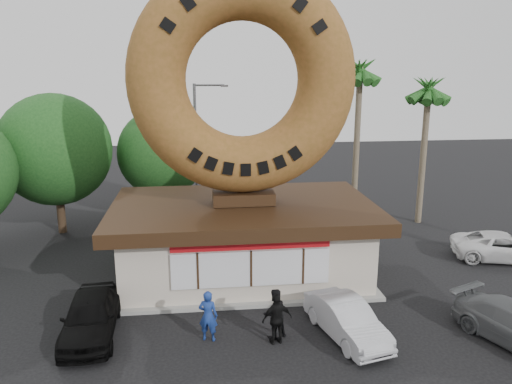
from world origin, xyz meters
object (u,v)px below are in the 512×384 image
Objects in this scene: giant_donut at (243,80)px; person_center at (274,313)px; car_white at (504,247)px; street_lamp at (198,142)px; person_left at (208,316)px; donut_shop at (244,237)px; person_right at (277,319)px; car_silver at (347,319)px; car_black at (90,316)px.

person_center is (0.55, -5.38, -7.57)m from giant_donut.
car_white is (12.46, 0.33, -7.79)m from giant_donut.
car_white is (14.31, -9.67, -3.83)m from street_lamp.
person_left is 2.23m from person_center.
street_lamp is 4.50× the size of person_left.
donut_shop is 6.38× the size of person_right.
car_white is (11.88, 6.11, -0.23)m from person_right.
person_left is at bearing -23.21° from person_right.
person_center is 2.46m from car_silver.
donut_shop reaches higher than car_black.
street_lamp is at bearing 71.36° from car_white.
giant_donut is at bearing -79.49° from street_lamp.
car_white is at bearing 17.75° from car_silver.
person_left is (-1.68, -5.30, -0.88)m from donut_shop.
car_black is 8.71m from car_silver.
donut_shop reaches higher than person_right.
person_left is (-1.68, -5.32, -7.55)m from giant_donut.
person_center reaches higher than car_silver.
person_left is 0.46× the size of car_silver.
car_silver is (2.98, -5.65, -7.80)m from giant_donut.
donut_shop reaches higher than car_silver.
street_lamp is (-1.86, 10.02, 2.72)m from donut_shop.
street_lamp is 1.86× the size of car_black.
car_black is at bearing -141.08° from giant_donut.
person_left is 4.05m from car_black.
car_silver is at bearing -62.13° from donut_shop.
person_right is at bearing -84.32° from donut_shop.
street_lamp reaches higher than person_center.
person_center is (2.23, -0.06, -0.02)m from person_left.
person_left reaches higher than person_right.
car_white is (18.12, 4.91, -0.08)m from car_black.
person_right is 0.41× the size of car_black.
car_black is at bearing -29.29° from person_center.
car_white is at bearing 1.60° from donut_shop.
car_silver is at bearing -62.19° from giant_donut.
donut_shop is 6.67m from giant_donut.
person_right reaches higher than car_silver.
car_silver is (2.98, -5.64, -1.12)m from donut_shop.
giant_donut is at bearing 36.00° from car_black.
car_white reaches higher than car_silver.
person_center is 0.99× the size of person_right.
car_silver is at bearing 137.68° from car_white.
giant_donut reaches higher than person_center.
street_lamp is at bearing 72.44° from car_black.
donut_shop reaches higher than person_left.
street_lamp is 1.72× the size of car_white.
street_lamp is 15.73m from person_left.
car_white is at bearing -34.04° from street_lamp.
street_lamp is 4.60× the size of person_center.
giant_donut is (0.00, 0.02, 6.67)m from donut_shop.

